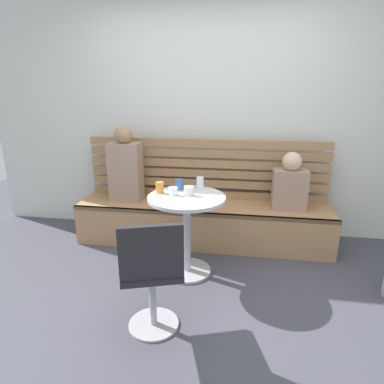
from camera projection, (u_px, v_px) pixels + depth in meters
name	position (u px, v px, depth m)	size (l,w,h in m)	color
ground	(183.00, 311.00, 2.51)	(8.00, 8.00, 0.00)	#42424C
back_wall	(209.00, 105.00, 3.62)	(5.20, 0.10, 2.90)	silver
booth_bench	(203.00, 224.00, 3.57)	(2.70, 0.52, 0.44)	#A87C51
booth_backrest	(206.00, 169.00, 3.63)	(2.65, 0.04, 0.67)	#9A7249
cafe_table	(187.00, 220.00, 2.90)	(0.68, 0.68, 0.74)	#ADADB2
white_chair	(152.00, 273.00, 2.16)	(0.50, 0.50, 0.85)	#ADADB2
person_adult	(125.00, 167.00, 3.56)	(0.34, 0.22, 0.82)	#9E7F6B
person_child_left	(290.00, 184.00, 3.33)	(0.34, 0.22, 0.59)	#9E7F6B
cup_mug_blue	(179.00, 184.00, 3.01)	(0.08, 0.08, 0.10)	#3D5B9E
cup_ceramic_white	(173.00, 191.00, 2.85)	(0.08, 0.08, 0.07)	white
cup_tumbler_orange	(160.00, 188.00, 2.90)	(0.07, 0.07, 0.10)	orange
cup_water_clear	(200.00, 183.00, 3.03)	(0.07, 0.07, 0.11)	white
cup_glass_short	(189.00, 191.00, 2.85)	(0.08, 0.08, 0.08)	silver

